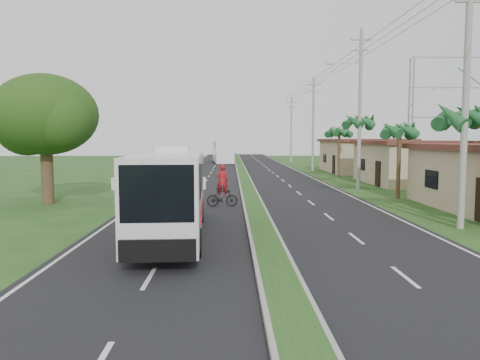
{
  "coord_description": "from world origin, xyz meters",
  "views": [
    {
      "loc": [
        -1.28,
        -17.44,
        3.79
      ],
      "look_at": [
        -0.82,
        5.25,
        1.8
      ],
      "focal_mm": 35.0,
      "sensor_mm": 36.0,
      "label": 1
    }
  ],
  "objects": [
    {
      "name": "lane_edge_right",
      "position": [
        6.7,
        20.0,
        0.0
      ],
      "size": [
        0.12,
        160.0,
        0.01
      ],
      "primitive_type": "cube",
      "color": "silver",
      "rests_on": "ground"
    },
    {
      "name": "lane_edge_left",
      "position": [
        -6.7,
        20.0,
        0.0
      ],
      "size": [
        0.12,
        160.0,
        0.01
      ],
      "primitive_type": "cube",
      "color": "silver",
      "rests_on": "ground"
    },
    {
      "name": "utility_pole_d",
      "position": [
        8.5,
        58.0,
        5.42
      ],
      "size": [
        1.6,
        0.28,
        10.5
      ],
      "color": "gray",
      "rests_on": "ground"
    },
    {
      "name": "utility_pole_a",
      "position": [
        8.5,
        2.0,
        5.67
      ],
      "size": [
        1.6,
        0.28,
        11.0
      ],
      "color": "gray",
      "rests_on": "ground"
    },
    {
      "name": "coach_bus_main",
      "position": [
        -3.56,
        0.77,
        1.93
      ],
      "size": [
        2.78,
        10.98,
        3.52
      ],
      "rotation": [
        0.0,
        0.0,
        0.05
      ],
      "color": "silver",
      "rests_on": "ground"
    },
    {
      "name": "palm_verge_c",
      "position": [
        8.8,
        19.0,
        5.12
      ],
      "size": [
        2.4,
        2.4,
        5.85
      ],
      "color": "#473321",
      "rests_on": "ground"
    },
    {
      "name": "palm_verge_b",
      "position": [
        9.4,
        12.0,
        4.36
      ],
      "size": [
        2.4,
        2.4,
        5.05
      ],
      "color": "#473321",
      "rests_on": "ground"
    },
    {
      "name": "shop_mid",
      "position": [
        14.0,
        22.0,
        1.86
      ],
      "size": [
        7.6,
        10.6,
        3.67
      ],
      "color": "tan",
      "rests_on": "ground"
    },
    {
      "name": "palm_verge_a",
      "position": [
        9.0,
        3.0,
        4.74
      ],
      "size": [
        2.4,
        2.4,
        5.45
      ],
      "color": "#473321",
      "rests_on": "ground"
    },
    {
      "name": "shop_far",
      "position": [
        14.0,
        36.0,
        1.93
      ],
      "size": [
        8.6,
        11.6,
        3.82
      ],
      "color": "tan",
      "rests_on": "ground"
    },
    {
      "name": "utility_pole_b",
      "position": [
        8.47,
        18.0,
        6.26
      ],
      "size": [
        3.2,
        0.28,
        12.0
      ],
      "color": "gray",
      "rests_on": "ground"
    },
    {
      "name": "coach_bus_far",
      "position": [
        -2.53,
        56.65,
        2.0
      ],
      "size": [
        3.62,
        12.3,
        3.53
      ],
      "rotation": [
        0.0,
        0.0,
        0.08
      ],
      "color": "white",
      "rests_on": "ground"
    },
    {
      "name": "ground",
      "position": [
        0.0,
        0.0,
        0.0
      ],
      "size": [
        180.0,
        180.0,
        0.0
      ],
      "primitive_type": "plane",
      "color": "#1D471A",
      "rests_on": "ground"
    },
    {
      "name": "utility_pole_c",
      "position": [
        8.5,
        38.0,
        5.67
      ],
      "size": [
        1.6,
        0.28,
        11.0
      ],
      "color": "gray",
      "rests_on": "ground"
    },
    {
      "name": "motorcyclist",
      "position": [
        -1.75,
        8.56,
        0.88
      ],
      "size": [
        1.74,
        0.53,
        2.38
      ],
      "rotation": [
        0.0,
        0.0,
        0.02
      ],
      "color": "black",
      "rests_on": "ground"
    },
    {
      "name": "palm_verge_d",
      "position": [
        9.3,
        28.0,
        4.55
      ],
      "size": [
        2.4,
        2.4,
        5.25
      ],
      "color": "#473321",
      "rests_on": "ground"
    },
    {
      "name": "road_asphalt",
      "position": [
        0.0,
        20.0,
        0.01
      ],
      "size": [
        14.0,
        160.0,
        0.02
      ],
      "primitive_type": "cube",
      "color": "black",
      "rests_on": "ground"
    },
    {
      "name": "shade_tree",
      "position": [
        -12.11,
        10.02,
        5.03
      ],
      "size": [
        6.3,
        6.0,
        7.54
      ],
      "color": "#473321",
      "rests_on": "ground"
    },
    {
      "name": "median_strip",
      "position": [
        0.0,
        20.0,
        0.1
      ],
      "size": [
        1.2,
        160.0,
        0.18
      ],
      "color": "gray",
      "rests_on": "ground"
    },
    {
      "name": "billboard_lattice",
      "position": [
        22.0,
        30.0,
        6.82
      ],
      "size": [
        10.18,
        1.18,
        12.07
      ],
      "color": "gray",
      "rests_on": "ground"
    }
  ]
}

